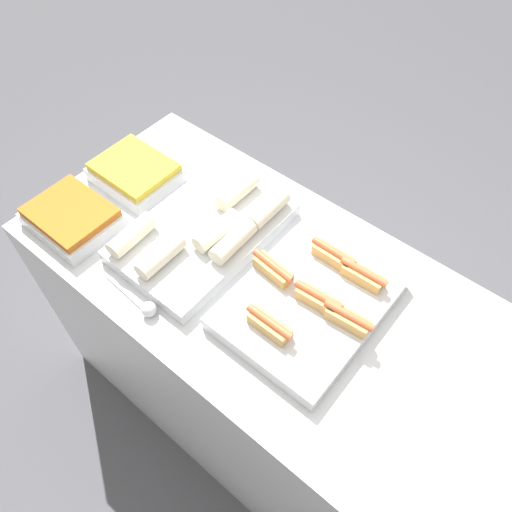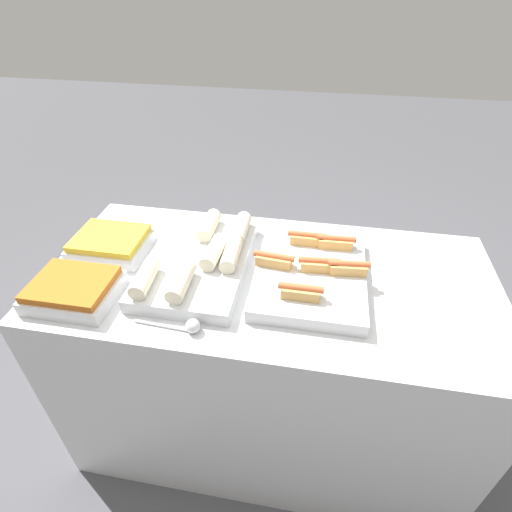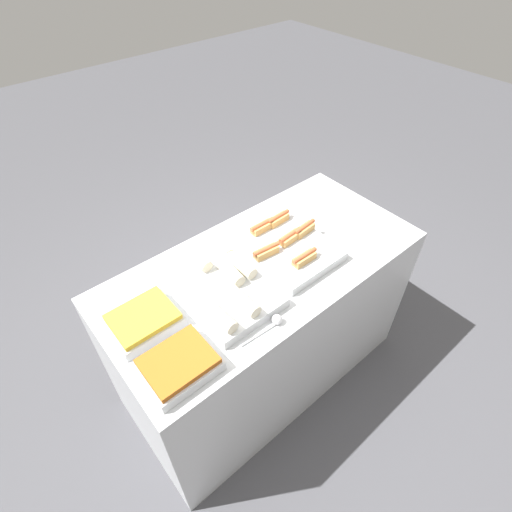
{
  "view_description": "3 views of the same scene",
  "coord_description": "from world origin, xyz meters",
  "px_view_note": "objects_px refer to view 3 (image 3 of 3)",
  "views": [
    {
      "loc": [
        0.5,
        -0.66,
        2.14
      ],
      "look_at": [
        -0.05,
        0.0,
        1.02
      ],
      "focal_mm": 35.0,
      "sensor_mm": 36.0,
      "label": 1
    },
    {
      "loc": [
        0.14,
        -1.07,
        1.84
      ],
      "look_at": [
        -0.05,
        0.0,
        1.02
      ],
      "focal_mm": 28.0,
      "sensor_mm": 36.0,
      "label": 2
    },
    {
      "loc": [
        -0.9,
        -1.01,
        2.28
      ],
      "look_at": [
        -0.05,
        0.0,
        1.02
      ],
      "focal_mm": 28.0,
      "sensor_mm": 36.0,
      "label": 3
    }
  ],
  "objects_px": {
    "tray_wraps": "(221,284)",
    "serving_spoon_far": "(193,247)",
    "tray_side_front": "(179,365)",
    "tray_side_back": "(144,321)",
    "serving_spoon_near": "(274,322)",
    "tray_hotdogs": "(285,245)"
  },
  "relations": [
    {
      "from": "tray_wraps",
      "to": "serving_spoon_far",
      "type": "bearing_deg",
      "value": 80.22
    },
    {
      "from": "tray_hotdogs",
      "to": "tray_side_back",
      "type": "relative_size",
      "value": 1.77
    },
    {
      "from": "tray_side_front",
      "to": "serving_spoon_far",
      "type": "bearing_deg",
      "value": 51.85
    },
    {
      "from": "tray_hotdogs",
      "to": "serving_spoon_far",
      "type": "distance_m",
      "value": 0.45
    },
    {
      "from": "tray_side_front",
      "to": "serving_spoon_far",
      "type": "relative_size",
      "value": 1.22
    },
    {
      "from": "tray_hotdogs",
      "to": "tray_side_front",
      "type": "bearing_deg",
      "value": -163.12
    },
    {
      "from": "tray_wraps",
      "to": "tray_side_back",
      "type": "relative_size",
      "value": 1.98
    },
    {
      "from": "tray_hotdogs",
      "to": "tray_side_back",
      "type": "height_order",
      "value": "tray_hotdogs"
    },
    {
      "from": "tray_wraps",
      "to": "serving_spoon_near",
      "type": "height_order",
      "value": "tray_wraps"
    },
    {
      "from": "tray_side_back",
      "to": "tray_side_front",
      "type": "bearing_deg",
      "value": -90.0
    },
    {
      "from": "tray_hotdogs",
      "to": "serving_spoon_far",
      "type": "bearing_deg",
      "value": 139.38
    },
    {
      "from": "tray_side_front",
      "to": "serving_spoon_near",
      "type": "height_order",
      "value": "tray_side_front"
    },
    {
      "from": "tray_wraps",
      "to": "tray_side_back",
      "type": "distance_m",
      "value": 0.36
    },
    {
      "from": "tray_side_front",
      "to": "tray_side_back",
      "type": "bearing_deg",
      "value": 90.0
    },
    {
      "from": "serving_spoon_far",
      "to": "tray_side_back",
      "type": "bearing_deg",
      "value": -147.77
    },
    {
      "from": "tray_hotdogs",
      "to": "serving_spoon_near",
      "type": "xyz_separation_m",
      "value": [
        -0.35,
        -0.3,
        -0.01
      ]
    },
    {
      "from": "tray_side_back",
      "to": "serving_spoon_near",
      "type": "xyz_separation_m",
      "value": [
        0.41,
        -0.34,
        -0.02
      ]
    },
    {
      "from": "tray_side_back",
      "to": "serving_spoon_far",
      "type": "height_order",
      "value": "tray_side_back"
    },
    {
      "from": "tray_wraps",
      "to": "tray_hotdogs",
      "type": "bearing_deg",
      "value": 0.64
    },
    {
      "from": "tray_side_front",
      "to": "serving_spoon_far",
      "type": "distance_m",
      "value": 0.66
    },
    {
      "from": "tray_hotdogs",
      "to": "tray_side_front",
      "type": "relative_size",
      "value": 1.77
    },
    {
      "from": "serving_spoon_near",
      "to": "tray_wraps",
      "type": "bearing_deg",
      "value": 99.2
    }
  ]
}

